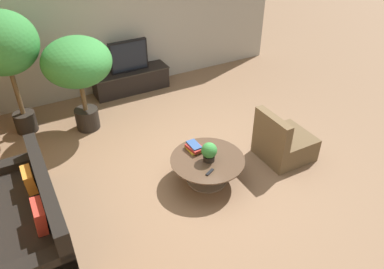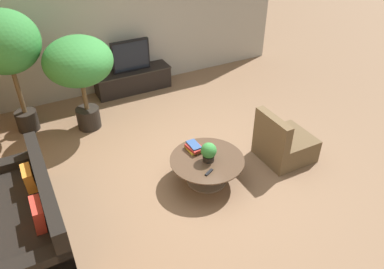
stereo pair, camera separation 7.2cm
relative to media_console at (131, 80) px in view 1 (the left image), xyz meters
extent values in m
plane|color=brown|center=(-0.04, -2.94, -0.24)|extent=(24.00, 24.00, 0.00)
cube|color=#A39E93|center=(-0.04, 0.32, 1.26)|extent=(7.40, 0.12, 3.00)
cube|color=black|center=(0.00, 0.00, -0.01)|extent=(1.60, 0.48, 0.47)
cube|color=#2D2823|center=(0.00, 0.00, 0.22)|extent=(1.63, 0.50, 0.02)
cube|color=black|center=(0.00, 0.00, 0.55)|extent=(0.81, 0.08, 0.66)
cube|color=black|center=(0.00, -0.04, 0.55)|extent=(0.75, 0.00, 0.59)
cube|color=black|center=(0.00, 0.00, 0.24)|extent=(0.24, 0.13, 0.02)
cylinder|color=#756656|center=(-0.05, -3.33, -0.23)|extent=(0.61, 0.61, 0.02)
cylinder|color=#756656|center=(-0.05, -3.33, -0.05)|extent=(0.10, 0.10, 0.39)
cylinder|color=#4C3828|center=(-0.05, -3.33, 0.16)|extent=(1.11, 1.11, 0.02)
cube|color=black|center=(-2.63, -3.12, -0.03)|extent=(0.84, 2.10, 0.42)
cube|color=black|center=(-2.29, -3.12, 0.39)|extent=(0.16, 2.10, 0.42)
cube|color=black|center=(-2.63, -2.17, 0.03)|extent=(0.84, 0.20, 0.54)
cube|color=orange|center=(-2.45, -2.75, 0.32)|extent=(0.13, 0.32, 0.30)
cube|color=#B23328|center=(-2.45, -3.50, 0.34)|extent=(0.14, 0.36, 0.33)
cube|color=brown|center=(1.39, -3.41, -0.04)|extent=(0.80, 0.76, 0.40)
cube|color=brown|center=(1.06, -3.41, 0.39)|extent=(0.14, 0.76, 0.46)
cylinder|color=black|center=(-2.26, -0.56, -0.06)|extent=(0.38, 0.38, 0.37)
cylinder|color=brown|center=(-2.26, -0.56, 0.52)|extent=(0.08, 0.08, 0.79)
ellipsoid|color=#337F38|center=(-2.26, -0.56, 1.43)|extent=(1.14, 1.14, 1.04)
cylinder|color=black|center=(-1.24, -1.00, -0.05)|extent=(0.42, 0.42, 0.39)
cylinder|color=brown|center=(-1.24, -1.00, 0.40)|extent=(0.08, 0.08, 0.51)
ellipsoid|color=#337F38|center=(-1.24, -1.00, 1.07)|extent=(1.17, 1.17, 0.83)
cylinder|color=black|center=(-0.05, -3.36, 0.21)|extent=(0.17, 0.17, 0.08)
sphere|color=#337F38|center=(-0.05, -3.36, 0.35)|extent=(0.23, 0.23, 0.23)
cube|color=gold|center=(-0.11, -3.03, 0.18)|extent=(0.21, 0.25, 0.04)
cube|color=#A32823|center=(-0.11, -3.05, 0.22)|extent=(0.23, 0.29, 0.04)
cube|color=#2D4C84|center=(-0.11, -3.03, 0.26)|extent=(0.15, 0.27, 0.02)
cube|color=black|center=(-0.18, -3.61, 0.17)|extent=(0.16, 0.11, 0.02)
camera|label=1|loc=(-2.34, -7.04, 3.61)|focal=35.00mm
camera|label=2|loc=(-2.27, -7.08, 3.61)|focal=35.00mm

